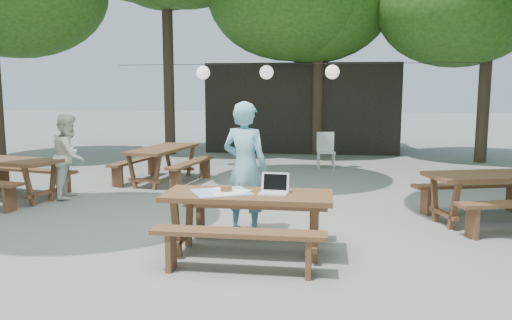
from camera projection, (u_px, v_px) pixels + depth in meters
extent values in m
plane|color=slate|center=(227.00, 238.00, 6.67)|extent=(80.00, 80.00, 0.00)
cube|color=black|center=(303.00, 107.00, 16.70)|extent=(6.00, 3.00, 2.80)
cube|color=brown|center=(248.00, 196.00, 5.92)|extent=(2.00, 0.80, 0.06)
cube|color=brown|center=(238.00, 233.00, 5.32)|extent=(1.90, 0.28, 0.05)
cube|color=brown|center=(255.00, 205.00, 6.60)|extent=(1.90, 0.28, 0.05)
cube|color=brown|center=(248.00, 226.00, 5.98)|extent=(1.70, 0.70, 0.69)
cube|color=brown|center=(4.00, 161.00, 8.87)|extent=(2.12, 1.20, 0.06)
cube|color=brown|center=(33.00, 170.00, 9.51)|extent=(1.92, 0.67, 0.05)
cube|color=brown|center=(6.00, 181.00, 8.92)|extent=(1.81, 1.04, 0.69)
cube|color=brown|center=(496.00, 176.00, 7.31)|extent=(2.14, 1.33, 0.06)
cube|color=brown|center=(470.00, 185.00, 7.99)|extent=(1.90, 0.81, 0.05)
cube|color=brown|center=(495.00, 201.00, 7.36)|extent=(1.83, 1.15, 0.69)
cube|color=brown|center=(163.00, 149.00, 10.63)|extent=(1.09, 2.10, 0.06)
cube|color=brown|center=(191.00, 163.00, 10.48)|extent=(0.56, 1.92, 0.05)
cube|color=brown|center=(136.00, 160.00, 10.85)|extent=(0.56, 1.92, 0.05)
cube|color=brown|center=(163.00, 166.00, 10.68)|extent=(0.95, 1.79, 0.69)
imported|color=#7FC9E8|center=(245.00, 168.00, 6.81)|extent=(0.77, 0.63, 1.82)
imported|color=white|center=(69.00, 156.00, 9.09)|extent=(0.75, 0.87, 1.54)
cube|color=silver|center=(326.00, 152.00, 12.65)|extent=(0.48, 0.48, 0.04)
cube|color=silver|center=(325.00, 141.00, 12.81)|extent=(0.44, 0.09, 0.48)
cube|color=silver|center=(326.00, 160.00, 12.68)|extent=(0.46, 0.46, 0.38)
cube|color=white|center=(273.00, 193.00, 5.86)|extent=(0.35, 0.25, 0.02)
cube|color=white|center=(275.00, 182.00, 5.95)|extent=(0.33, 0.08, 0.23)
cube|color=black|center=(275.00, 182.00, 5.95)|extent=(0.28, 0.06, 0.19)
cube|color=#3C7FCC|center=(221.00, 192.00, 5.96)|extent=(0.83, 0.79, 0.01)
cube|color=white|center=(221.00, 193.00, 5.89)|extent=(0.32, 0.36, 0.00)
cube|color=white|center=(240.00, 191.00, 5.96)|extent=(0.29, 0.35, 0.00)
cube|color=white|center=(219.00, 190.00, 6.04)|extent=(0.26, 0.33, 0.00)
cube|color=brown|center=(226.00, 188.00, 5.97)|extent=(0.15, 0.13, 0.06)
cylinder|color=black|center=(295.00, 64.00, 12.12)|extent=(9.00, 0.02, 0.02)
sphere|color=white|center=(203.00, 73.00, 12.47)|extent=(0.34, 0.34, 0.34)
sphere|color=white|center=(267.00, 72.00, 12.25)|extent=(0.34, 0.34, 0.34)
sphere|color=white|center=(332.00, 72.00, 12.03)|extent=(0.34, 0.34, 0.34)
cylinder|color=#2D2319|center=(169.00, 68.00, 15.12)|extent=(0.32, 0.32, 5.27)
cylinder|color=#2D2319|center=(318.00, 76.00, 15.02)|extent=(0.32, 0.32, 4.80)
cylinder|color=#2D2319|center=(485.00, 82.00, 13.45)|extent=(0.32, 0.32, 4.37)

